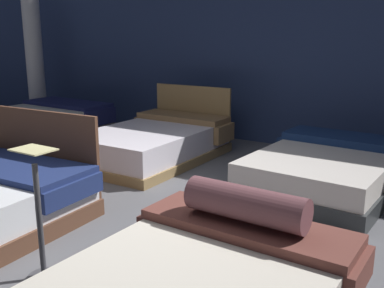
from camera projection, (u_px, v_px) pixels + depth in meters
The scene contains 7 objects.
ground_plane at pixel (145, 223), 4.16m from camera, with size 18.00×18.00×0.02m, color #5B5B60.
showroom_back_wall at pixel (290, 32), 6.68m from camera, with size 18.00×0.06×3.50m, color navy.
bed_4 at pixel (39, 124), 7.46m from camera, with size 1.74×2.09×0.56m.
bed_5 at pixel (155, 142), 6.24m from camera, with size 1.53×2.17×0.94m.
bed_6 at pixel (326, 170), 5.00m from camera, with size 1.60×2.06×0.51m.
price_sign at pixel (40, 231), 3.11m from camera, with size 0.28×0.24×0.96m.
support_pillar at pixel (32, 33), 8.66m from camera, with size 0.33×0.33×3.50m, color silver.
Camera 1 is at (2.44, -3.03, 1.70)m, focal length 41.52 mm.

